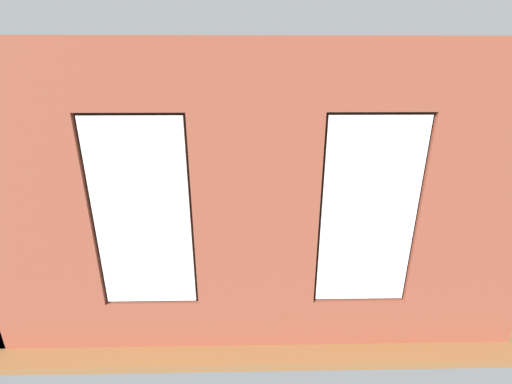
# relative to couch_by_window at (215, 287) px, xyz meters

# --- Properties ---
(ground_plane) EXTENTS (6.92, 6.44, 0.10)m
(ground_plane) POSITION_rel_couch_by_window_xyz_m (-0.56, -2.19, -0.38)
(ground_plane) COLOR brown
(brick_wall_with_windows) EXTENTS (6.32, 0.30, 3.50)m
(brick_wall_with_windows) POSITION_rel_couch_by_window_xyz_m (-0.56, 0.65, 1.40)
(brick_wall_with_windows) COLOR brown
(brick_wall_with_windows) RESTS_ON ground_plane
(white_wall_right) EXTENTS (0.10, 5.44, 3.50)m
(white_wall_right) POSITION_rel_couch_by_window_xyz_m (2.55, -1.99, 1.42)
(white_wall_right) COLOR silver
(white_wall_right) RESTS_ON ground_plane
(couch_by_window) EXTENTS (1.71, 0.87, 0.80)m
(couch_by_window) POSITION_rel_couch_by_window_xyz_m (0.00, 0.00, 0.00)
(couch_by_window) COLOR black
(couch_by_window) RESTS_ON ground_plane
(couch_left) EXTENTS (0.91, 2.05, 0.80)m
(couch_left) POSITION_rel_couch_by_window_xyz_m (-3.02, -1.41, -0.00)
(couch_left) COLOR black
(couch_left) RESTS_ON ground_plane
(coffee_table) EXTENTS (1.45, 0.79, 0.44)m
(coffee_table) POSITION_rel_couch_by_window_xyz_m (-0.71, -2.55, 0.05)
(coffee_table) COLOR #A87547
(coffee_table) RESTS_ON ground_plane
(cup_ceramic) EXTENTS (0.07, 0.07, 0.08)m
(cup_ceramic) POSITION_rel_couch_by_window_xyz_m (-0.71, -2.55, 0.14)
(cup_ceramic) COLOR silver
(cup_ceramic) RESTS_ON coffee_table
(table_plant_small) EXTENTS (0.16, 0.16, 0.25)m
(table_plant_small) POSITION_rel_couch_by_window_xyz_m (-1.11, -2.69, 0.24)
(table_plant_small) COLOR #47423D
(table_plant_small) RESTS_ON coffee_table
(remote_silver) EXTENTS (0.18, 0.09, 0.02)m
(remote_silver) POSITION_rel_couch_by_window_xyz_m (-0.28, -2.43, 0.12)
(remote_silver) COLOR #B2B2B7
(remote_silver) RESTS_ON coffee_table
(remote_gray) EXTENTS (0.18, 0.08, 0.02)m
(remote_gray) POSITION_rel_couch_by_window_xyz_m (-0.82, -2.43, 0.12)
(remote_gray) COLOR #59595B
(remote_gray) RESTS_ON coffee_table
(media_console) EXTENTS (1.30, 0.42, 0.52)m
(media_console) POSITION_rel_couch_by_window_xyz_m (2.25, -2.01, -0.07)
(media_console) COLOR black
(media_console) RESTS_ON ground_plane
(tv_flatscreen) EXTENTS (1.08, 0.20, 0.74)m
(tv_flatscreen) POSITION_rel_couch_by_window_xyz_m (2.25, -2.01, 0.56)
(tv_flatscreen) COLOR black
(tv_flatscreen) RESTS_ON media_console
(papasan_chair) EXTENTS (1.18, 1.18, 0.72)m
(papasan_chair) POSITION_rel_couch_by_window_xyz_m (-0.07, -4.09, 0.13)
(papasan_chair) COLOR olive
(papasan_chair) RESTS_ON ground_plane
(potted_plant_corner_near_left) EXTENTS (0.56, 0.56, 0.79)m
(potted_plant_corner_near_left) POSITION_rel_couch_by_window_xyz_m (-3.17, -4.41, 0.19)
(potted_plant_corner_near_left) COLOR #9E5638
(potted_plant_corner_near_left) RESTS_ON ground_plane
(potted_plant_mid_room_small) EXTENTS (0.29, 0.29, 0.50)m
(potted_plant_mid_room_small) POSITION_rel_couch_by_window_xyz_m (-1.49, -3.35, 0.02)
(potted_plant_mid_room_small) COLOR #9E5638
(potted_plant_mid_room_small) RESTS_ON ground_plane
(potted_plant_foreground_right) EXTENTS (0.92, 1.01, 1.51)m
(potted_plant_foreground_right) POSITION_rel_couch_by_window_xyz_m (1.95, -4.36, 0.46)
(potted_plant_foreground_right) COLOR beige
(potted_plant_foreground_right) RESTS_ON ground_plane
(potted_plant_corner_far_left) EXTENTS (0.87, 0.87, 1.44)m
(potted_plant_corner_far_left) POSITION_rel_couch_by_window_xyz_m (-3.17, 0.10, 0.26)
(potted_plant_corner_far_left) COLOR gray
(potted_plant_corner_far_left) RESTS_ON ground_plane
(potted_plant_by_left_couch) EXTENTS (0.29, 0.29, 0.54)m
(potted_plant_by_left_couch) POSITION_rel_couch_by_window_xyz_m (-2.62, -2.88, 0.04)
(potted_plant_by_left_couch) COLOR #47423D
(potted_plant_by_left_couch) RESTS_ON ground_plane
(potted_plant_near_tv) EXTENTS (0.80, 0.78, 1.12)m
(potted_plant_near_tv) POSITION_rel_couch_by_window_xyz_m (1.70, -0.91, 0.23)
(potted_plant_near_tv) COLOR #9E5638
(potted_plant_near_tv) RESTS_ON ground_plane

